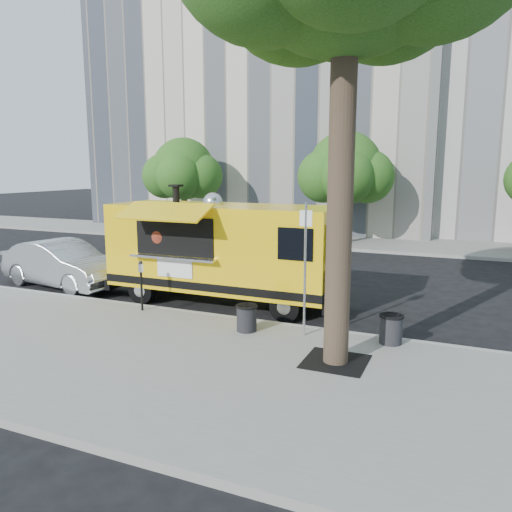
{
  "coord_description": "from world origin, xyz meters",
  "views": [
    {
      "loc": [
        4.83,
        -11.87,
        3.89
      ],
      "look_at": [
        -0.3,
        0.0,
        1.58
      ],
      "focal_mm": 35.0,
      "sensor_mm": 36.0,
      "label": 1
    }
  ],
  "objects_px": {
    "far_tree_a": "(183,169)",
    "parking_meter": "(141,280)",
    "sedan": "(63,264)",
    "trash_bin_right": "(247,317)",
    "food_truck": "(221,250)",
    "far_tree_b": "(345,168)",
    "trash_bin_left": "(391,328)",
    "sign_post": "(305,261)"
  },
  "relations": [
    {
      "from": "food_truck",
      "to": "trash_bin_right",
      "type": "distance_m",
      "value": 3.19
    },
    {
      "from": "sedan",
      "to": "trash_bin_left",
      "type": "relative_size",
      "value": 7.31
    },
    {
      "from": "far_tree_b",
      "to": "trash_bin_left",
      "type": "height_order",
      "value": "far_tree_b"
    },
    {
      "from": "far_tree_a",
      "to": "parking_meter",
      "type": "bearing_deg",
      "value": -62.85
    },
    {
      "from": "parking_meter",
      "to": "trash_bin_left",
      "type": "height_order",
      "value": "parking_meter"
    },
    {
      "from": "far_tree_a",
      "to": "parking_meter",
      "type": "relative_size",
      "value": 4.01
    },
    {
      "from": "far_tree_a",
      "to": "sedan",
      "type": "height_order",
      "value": "far_tree_a"
    },
    {
      "from": "far_tree_a",
      "to": "sedan",
      "type": "xyz_separation_m",
      "value": [
        2.66,
        -11.97,
        -3.02
      ]
    },
    {
      "from": "food_truck",
      "to": "trash_bin_left",
      "type": "distance_m",
      "value": 5.49
    },
    {
      "from": "far_tree_a",
      "to": "sign_post",
      "type": "height_order",
      "value": "far_tree_a"
    },
    {
      "from": "sedan",
      "to": "trash_bin_right",
      "type": "xyz_separation_m",
      "value": [
        7.57,
        -2.11,
        -0.28
      ]
    },
    {
      "from": "sign_post",
      "to": "food_truck",
      "type": "xyz_separation_m",
      "value": [
        -3.17,
        2.12,
        -0.26
      ]
    },
    {
      "from": "sedan",
      "to": "trash_bin_right",
      "type": "relative_size",
      "value": 7.59
    },
    {
      "from": "parking_meter",
      "to": "trash_bin_right",
      "type": "height_order",
      "value": "parking_meter"
    },
    {
      "from": "trash_bin_right",
      "to": "far_tree_a",
      "type": "bearing_deg",
      "value": 126.02
    },
    {
      "from": "food_truck",
      "to": "sedan",
      "type": "xyz_separation_m",
      "value": [
        -5.71,
        -0.24,
        -0.83
      ]
    },
    {
      "from": "far_tree_a",
      "to": "trash_bin_right",
      "type": "bearing_deg",
      "value": -53.98
    },
    {
      "from": "food_truck",
      "to": "far_tree_a",
      "type": "bearing_deg",
      "value": 125.38
    },
    {
      "from": "sign_post",
      "to": "trash_bin_left",
      "type": "distance_m",
      "value": 2.33
    },
    {
      "from": "far_tree_a",
      "to": "sign_post",
      "type": "distance_m",
      "value": 18.14
    },
    {
      "from": "far_tree_b",
      "to": "parking_meter",
      "type": "bearing_deg",
      "value": -98.1
    },
    {
      "from": "parking_meter",
      "to": "trash_bin_left",
      "type": "xyz_separation_m",
      "value": [
        6.42,
        0.05,
        -0.5
      ]
    },
    {
      "from": "far_tree_a",
      "to": "food_truck",
      "type": "relative_size",
      "value": 0.78
    },
    {
      "from": "parking_meter",
      "to": "food_truck",
      "type": "xyz_separation_m",
      "value": [
        1.38,
        1.92,
        0.6
      ]
    },
    {
      "from": "far_tree_a",
      "to": "food_truck",
      "type": "xyz_separation_m",
      "value": [
        8.38,
        -11.73,
        -2.19
      ]
    },
    {
      "from": "sign_post",
      "to": "trash_bin_left",
      "type": "xyz_separation_m",
      "value": [
        1.87,
        0.25,
        -1.36
      ]
    },
    {
      "from": "parking_meter",
      "to": "trash_bin_left",
      "type": "distance_m",
      "value": 6.44
    },
    {
      "from": "far_tree_a",
      "to": "food_truck",
      "type": "bearing_deg",
      "value": -54.47
    },
    {
      "from": "parking_meter",
      "to": "sedan",
      "type": "relative_size",
      "value": 0.29
    },
    {
      "from": "far_tree_a",
      "to": "trash_bin_left",
      "type": "xyz_separation_m",
      "value": [
        13.42,
        -13.6,
        -3.29
      ]
    },
    {
      "from": "far_tree_b",
      "to": "trash_bin_left",
      "type": "xyz_separation_m",
      "value": [
        4.42,
        -14.0,
        -3.35
      ]
    },
    {
      "from": "far_tree_b",
      "to": "sedan",
      "type": "bearing_deg",
      "value": -117.13
    },
    {
      "from": "parking_meter",
      "to": "food_truck",
      "type": "distance_m",
      "value": 2.44
    },
    {
      "from": "far_tree_b",
      "to": "food_truck",
      "type": "relative_size",
      "value": 0.8
    },
    {
      "from": "far_tree_a",
      "to": "far_tree_b",
      "type": "bearing_deg",
      "value": 2.54
    },
    {
      "from": "far_tree_b",
      "to": "trash_bin_right",
      "type": "relative_size",
      "value": 9.07
    },
    {
      "from": "sign_post",
      "to": "sedan",
      "type": "xyz_separation_m",
      "value": [
        -8.89,
        1.88,
        -1.09
      ]
    },
    {
      "from": "far_tree_b",
      "to": "parking_meter",
      "type": "xyz_separation_m",
      "value": [
        -2.0,
        -14.05,
        -2.85
      ]
    },
    {
      "from": "far_tree_b",
      "to": "parking_meter",
      "type": "height_order",
      "value": "far_tree_b"
    },
    {
      "from": "far_tree_a",
      "to": "trash_bin_right",
      "type": "distance_m",
      "value": 17.71
    },
    {
      "from": "food_truck",
      "to": "trash_bin_left",
      "type": "height_order",
      "value": "food_truck"
    },
    {
      "from": "food_truck",
      "to": "trash_bin_right",
      "type": "height_order",
      "value": "food_truck"
    }
  ]
}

